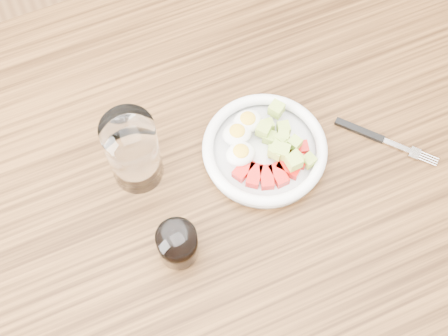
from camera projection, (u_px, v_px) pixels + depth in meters
The scene contains 6 objects.
ground at pixel (229, 295), 1.69m from camera, with size 4.00×4.00×0.00m, color brown.
dining_table at pixel (232, 203), 1.08m from camera, with size 1.50×0.90×0.77m.
bowl at pixel (264, 149), 0.99m from camera, with size 0.20×0.20×0.05m.
fork at pixel (373, 136), 1.02m from camera, with size 0.12×0.14×0.01m.
water_glass at pixel (133, 151), 0.93m from camera, with size 0.08×0.08×0.14m, color white.
coffee_glass at pixel (178, 244), 0.91m from camera, with size 0.06×0.06×0.07m.
Camera 1 is at (-0.17, -0.37, 1.67)m, focal length 50.00 mm.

